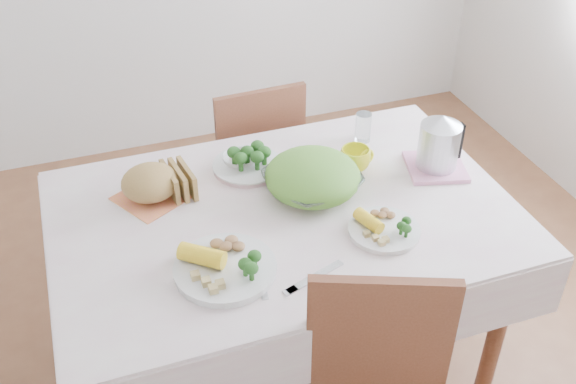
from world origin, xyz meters
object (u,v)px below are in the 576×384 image
object	(u,v)px
electric_kettle	(440,140)
dinner_plate_right	(384,230)
yellow_mug	(355,159)
dining_table	(285,295)
dinner_plate_left	(225,269)
salad_bowl	(312,183)
chair_far	(249,157)

from	to	relation	value
electric_kettle	dinner_plate_right	bearing A→B (deg)	-126.62
yellow_mug	electric_kettle	xyz separation A→B (m)	(0.27, -0.09, 0.08)
dinner_plate_right	dining_table	bearing A→B (deg)	140.90
dinner_plate_left	electric_kettle	xyz separation A→B (m)	(0.85, 0.27, 0.11)
dinner_plate_left	yellow_mug	bearing A→B (deg)	32.45
dinner_plate_left	yellow_mug	world-z (taller)	yellow_mug
salad_bowl	dining_table	bearing A→B (deg)	-151.65
dining_table	salad_bowl	distance (m)	0.45
dinner_plate_left	dinner_plate_right	world-z (taller)	dinner_plate_left
dinner_plate_left	salad_bowl	bearing A→B (deg)	36.80
salad_bowl	dinner_plate_left	distance (m)	0.48
electric_kettle	chair_far	bearing A→B (deg)	138.52
dining_table	chair_far	bearing A→B (deg)	82.51
yellow_mug	salad_bowl	bearing A→B (deg)	-157.64
dinner_plate_left	yellow_mug	distance (m)	0.68
salad_bowl	dinner_plate_right	world-z (taller)	salad_bowl
yellow_mug	electric_kettle	distance (m)	0.30
salad_bowl	yellow_mug	distance (m)	0.21
dinner_plate_right	dinner_plate_left	bearing A→B (deg)	-178.90
salad_bowl	dinner_plate_left	size ratio (longest dim) A/B	1.00
chair_far	dinner_plate_right	bearing A→B (deg)	96.29
chair_far	dinner_plate_left	distance (m)	1.11
dining_table	dinner_plate_right	bearing A→B (deg)	-39.10
yellow_mug	dinner_plate_right	bearing A→B (deg)	-99.24
dining_table	dinner_plate_left	world-z (taller)	dinner_plate_left
salad_bowl	electric_kettle	world-z (taller)	electric_kettle
electric_kettle	salad_bowl	bearing A→B (deg)	-166.77
salad_bowl	electric_kettle	size ratio (longest dim) A/B	1.51
yellow_mug	electric_kettle	bearing A→B (deg)	-18.75
salad_bowl	dinner_plate_right	bearing A→B (deg)	-64.15
chair_far	yellow_mug	distance (m)	0.76
salad_bowl	dinner_plate_left	bearing A→B (deg)	-143.20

